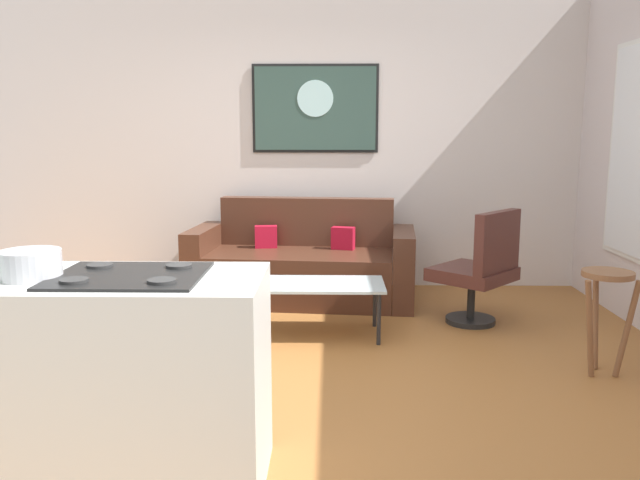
% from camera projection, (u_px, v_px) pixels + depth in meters
% --- Properties ---
extents(ground, '(6.40, 6.40, 0.04)m').
position_uv_depth(ground, '(288.00, 380.00, 3.95)').
color(ground, '#995F2E').
extents(back_wall, '(6.40, 0.05, 2.80)m').
position_uv_depth(back_wall, '(304.00, 140.00, 6.10)').
color(back_wall, beige).
rests_on(back_wall, ground).
extents(couch, '(2.02, 1.02, 0.88)m').
position_uv_depth(couch, '(303.00, 266.00, 5.72)').
color(couch, '#48271A').
rests_on(couch, ground).
extents(coffee_table, '(1.03, 0.52, 0.39)m').
position_uv_depth(coffee_table, '(314.00, 287.00, 4.70)').
color(coffee_table, silver).
rests_on(coffee_table, ground).
extents(armchair, '(0.76, 0.76, 0.90)m').
position_uv_depth(armchair, '(481.00, 268.00, 4.94)').
color(armchair, black).
rests_on(armchair, ground).
extents(bar_stool, '(0.35, 0.34, 0.65)m').
position_uv_depth(bar_stool, '(606.00, 296.00, 3.91)').
color(bar_stool, brown).
rests_on(bar_stool, ground).
extents(kitchen_counter, '(1.70, 0.63, 0.93)m').
position_uv_depth(kitchen_counter, '(63.00, 381.00, 2.69)').
color(kitchen_counter, silver).
rests_on(kitchen_counter, ground).
extents(mixing_bowl, '(0.24, 0.24, 0.11)m').
position_uv_depth(mixing_bowl, '(30.00, 265.00, 2.58)').
color(mixing_bowl, silver).
rests_on(mixing_bowl, kitchen_counter).
extents(wall_painting, '(1.18, 0.03, 0.81)m').
position_uv_depth(wall_painting, '(315.00, 108.00, 6.01)').
color(wall_painting, black).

